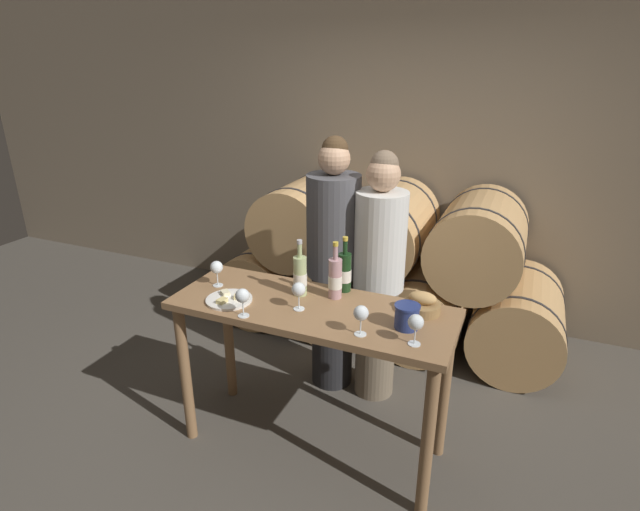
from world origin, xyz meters
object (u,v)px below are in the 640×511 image
Objects in this scene: wine_bottle_rose at (335,278)px; bread_basket at (422,305)px; blue_crock at (407,315)px; wine_glass_far_left at (217,268)px; cheese_plate at (229,299)px; wine_glass_far_right at (416,323)px; person_right at (379,278)px; wine_glass_right at (361,314)px; wine_glass_center at (299,290)px; person_left at (333,267)px; tasting_table at (312,331)px; wine_bottle_red at (345,272)px; wine_bottle_white at (300,276)px; wine_glass_left at (242,296)px.

wine_bottle_rose is 1.67× the size of bread_basket.
wine_glass_far_left is at bearing 177.60° from blue_crock.
wine_bottle_rose reaches higher than blue_crock.
wine_glass_far_right is (1.04, -0.04, 0.10)m from cheese_plate.
wine_glass_far_right is (0.52, -0.31, -0.00)m from wine_bottle_rose.
person_right is 13.14× the size of blue_crock.
wine_glass_center is at bearing 162.69° from wine_glass_right.
wine_bottle_rose is 2.12× the size of wine_glass_center.
cheese_plate is (-1.00, -0.29, -0.03)m from bread_basket.
person_left is 0.57m from wine_bottle_rose.
wine_glass_far_left is at bearing -141.22° from person_right.
cheese_plate is at bearing 175.77° from wine_glass_right.
tasting_table is 10.02× the size of wine_glass_far_right.
wine_bottle_rose is at bearing -99.03° from wine_bottle_red.
wine_bottle_red is 0.26m from wine_bottle_white.
tasting_table is 10.02× the size of wine_glass_center.
wine_bottle_red is 1.66× the size of bread_basket.
person_right is 0.77m from wine_glass_center.
bread_basket is at bearing 25.97° from wine_glass_left.
wine_bottle_white is 2.12× the size of wine_glass_far_left.
person_left is at bearing -179.98° from person_right.
person_left reaches higher than wine_bottle_rose.
wine_glass_right is 1.00× the size of wine_glass_far_right.
wine_glass_left is at bearing -132.24° from wine_bottle_rose.
wine_glass_left and wine_glass_center have the same top height.
wine_glass_far_left is at bearing 171.93° from wine_glass_center.
wine_glass_right is at bearing -11.89° from wine_glass_far_left.
wine_bottle_rose is 2.12× the size of wine_glass_far_left.
bread_basket is (0.56, 0.16, 0.20)m from tasting_table.
person_right reaches higher than cheese_plate.
bread_basket is 0.42m from wine_glass_right.
blue_crock reaches higher than tasting_table.
person_right is at bearing 100.85° from wine_glass_right.
cheese_plate is at bearing -145.03° from wine_bottle_red.
wine_glass_far_left is 1.00× the size of wine_glass_right.
tasting_table is at bearing -110.60° from wine_bottle_red.
wine_glass_far_right is at bearing -83.27° from bread_basket.
wine_bottle_white is (-0.21, -0.15, 0.00)m from wine_bottle_red.
wine_glass_center is at bearing -114.14° from wine_bottle_red.
tasting_table is 0.28m from wine_glass_center.
tasting_table is 10.02× the size of wine_glass_right.
person_right is 10.89× the size of wine_glass_far_left.
wine_bottle_red is at bearing 147.07° from blue_crock.
wine_bottle_rose reaches higher than wine_bottle_red.
person_right is (0.18, 0.65, 0.08)m from tasting_table.
wine_bottle_rose is at bearing 10.55° from wine_glass_far_left.
wine_glass_left is at bearing -165.06° from blue_crock.
person_right reaches higher than wine_glass_right.
cheese_plate is 1.65× the size of wine_glass_far_right.
wine_glass_center is 0.65m from wine_glass_far_right.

